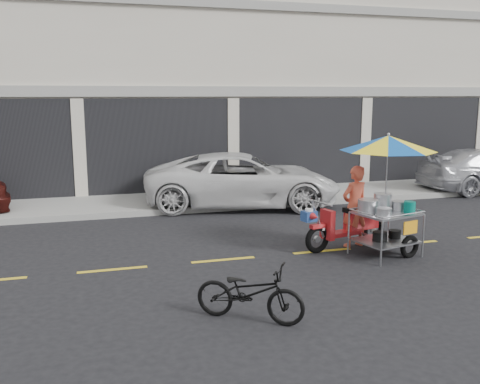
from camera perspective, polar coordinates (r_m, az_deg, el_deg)
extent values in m
plane|color=black|center=(10.63, 8.75, -6.26)|extent=(90.00, 90.00, 0.00)
cube|color=gray|center=(15.62, 0.23, -0.47)|extent=(45.00, 3.00, 0.15)
cube|color=beige|center=(20.21, -3.91, 13.17)|extent=(36.00, 8.00, 8.00)
cube|color=black|center=(16.35, -0.73, 4.89)|extent=(35.28, 0.06, 2.90)
cube|color=gray|center=(16.25, -0.73, 10.68)|extent=(36.00, 0.12, 0.30)
cube|color=gray|center=(16.45, -0.75, 19.42)|extent=(36.00, 0.12, 0.25)
cube|color=gold|center=(10.63, 8.75, -6.24)|extent=(42.00, 0.10, 0.01)
imported|color=silver|center=(14.51, 0.29, 1.31)|extent=(5.66, 3.55, 1.46)
imported|color=black|center=(7.31, 1.05, -10.67)|extent=(1.55, 1.31, 0.80)
torus|color=black|center=(10.44, 8.24, -5.01)|extent=(0.56, 0.23, 0.55)
torus|color=black|center=(11.37, 14.01, -3.93)|extent=(0.56, 0.23, 0.55)
cylinder|color=#9EA0A5|center=(10.44, 8.24, -5.01)|extent=(0.15, 0.09, 0.14)
cylinder|color=#9EA0A5|center=(11.37, 14.01, -3.93)|extent=(0.15, 0.09, 0.14)
cube|color=#B31C20|center=(10.37, 8.27, -3.62)|extent=(0.33, 0.19, 0.08)
cylinder|color=#9EA0A5|center=(10.34, 8.30, -2.84)|extent=(0.35, 0.13, 0.78)
cube|color=#B31C20|center=(10.52, 9.31, -3.45)|extent=(0.19, 0.35, 0.58)
cube|color=#B31C20|center=(10.85, 11.06, -4.29)|extent=(0.82, 0.45, 0.08)
cube|color=#B31C20|center=(11.08, 12.81, -2.86)|extent=(0.76, 0.42, 0.39)
cube|color=black|center=(10.97, 12.48, -1.79)|extent=(0.67, 0.37, 0.10)
cylinder|color=#9EA0A5|center=(10.35, 8.84, -1.20)|extent=(0.16, 0.53, 0.03)
sphere|color=black|center=(10.51, 8.45, -0.36)|extent=(0.10, 0.10, 0.10)
cylinder|color=white|center=(10.46, 8.77, -3.89)|extent=(0.14, 0.14, 0.05)
cube|color=navy|center=(10.20, 7.37, -2.56)|extent=(0.29, 0.27, 0.19)
cylinder|color=white|center=(10.17, 7.38, -1.92)|extent=(0.19, 0.19, 0.05)
cone|color=#B31C20|center=(10.06, 7.94, -2.63)|extent=(0.22, 0.25, 0.17)
torus|color=black|center=(10.54, 17.63, -5.58)|extent=(0.46, 0.20, 0.44)
cylinder|color=#9EA0A5|center=(9.85, 14.86, -5.36)|extent=(0.04, 0.04, 0.82)
cylinder|color=#9EA0A5|center=(10.46, 11.50, -4.29)|extent=(0.04, 0.04, 0.82)
cylinder|color=#9EA0A5|center=(10.61, 18.96, -4.45)|extent=(0.04, 0.04, 0.82)
cylinder|color=#9EA0A5|center=(11.17, 15.60, -3.52)|extent=(0.04, 0.04, 0.82)
cube|color=#9EA0A5|center=(10.54, 15.22, -5.02)|extent=(1.24, 1.10, 0.03)
cube|color=#9EA0A5|center=(10.41, 15.36, -2.19)|extent=(1.24, 1.10, 0.04)
cylinder|color=#9EA0A5|center=(10.11, 17.13, -2.32)|extent=(1.04, 0.27, 0.02)
cylinder|color=#9EA0A5|center=(10.70, 13.73, -1.46)|extent=(1.04, 0.27, 0.02)
cylinder|color=#9EA0A5|center=(10.04, 13.24, -2.23)|extent=(0.23, 0.85, 0.02)
cylinder|color=#9EA0A5|center=(10.78, 17.37, -1.56)|extent=(0.23, 0.85, 0.02)
cylinder|color=#9EA0A5|center=(10.84, 13.59, -4.52)|extent=(0.21, 0.71, 0.04)
cylinder|color=#9EA0A5|center=(10.73, 13.70, -2.02)|extent=(0.21, 0.71, 0.04)
cube|color=orange|center=(10.25, 17.72, -3.63)|extent=(0.33, 0.10, 0.24)
cylinder|color=#B7B7BC|center=(10.32, 13.50, -1.48)|extent=(0.46, 0.46, 0.22)
cylinder|color=#B7B7BC|center=(10.59, 14.96, -1.05)|extent=(0.40, 0.40, 0.29)
cylinder|color=#B7B7BC|center=(10.69, 16.59, -1.42)|extent=(0.34, 0.34, 0.15)
cylinder|color=#B7B7BC|center=(10.11, 15.12, -2.10)|extent=(0.33, 0.33, 0.12)
cylinder|color=#046657|center=(10.47, 17.64, -1.54)|extent=(0.26, 0.26, 0.21)
cylinder|color=black|center=(10.41, 14.68, -4.60)|extent=(0.33, 0.33, 0.17)
cylinder|color=black|center=(10.69, 16.16, -4.34)|extent=(0.28, 0.28, 0.15)
cylinder|color=#9EA0A5|center=(10.39, 15.36, 1.85)|extent=(0.03, 0.03, 1.45)
sphere|color=#9EA0A5|center=(10.31, 15.56, 5.94)|extent=(0.06, 0.06, 0.06)
imported|color=#DA553A|center=(10.89, 12.12, -1.52)|extent=(0.67, 0.52, 1.64)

